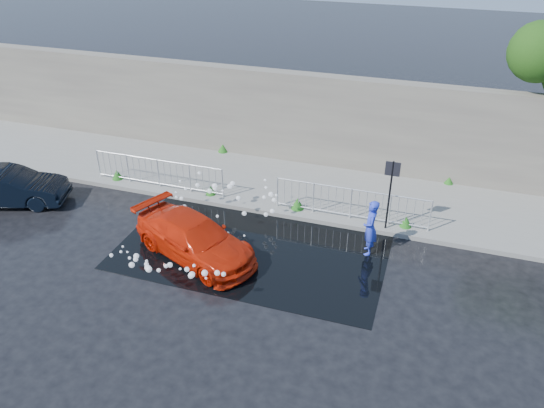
{
  "coord_description": "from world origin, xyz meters",
  "views": [
    {
      "loc": [
        5.22,
        -11.55,
        9.3
      ],
      "look_at": [
        0.74,
        2.03,
        1.0
      ],
      "focal_mm": 35.0,
      "sensor_mm": 36.0,
      "label": 1
    }
  ],
  "objects_px": {
    "sign_post": "(391,184)",
    "person": "(370,228)",
    "dark_car": "(9,187)",
    "red_car": "(195,238)"
  },
  "relations": [
    {
      "from": "person",
      "to": "sign_post",
      "type": "bearing_deg",
      "value": 154.4
    },
    {
      "from": "sign_post",
      "to": "person",
      "type": "distance_m",
      "value": 1.59
    },
    {
      "from": "red_car",
      "to": "dark_car",
      "type": "relative_size",
      "value": 1.08
    },
    {
      "from": "sign_post",
      "to": "person",
      "type": "height_order",
      "value": "sign_post"
    },
    {
      "from": "dark_car",
      "to": "person",
      "type": "relative_size",
      "value": 2.19
    },
    {
      "from": "sign_post",
      "to": "person",
      "type": "bearing_deg",
      "value": -104.49
    },
    {
      "from": "person",
      "to": "dark_car",
      "type": "bearing_deg",
      "value": -96.86
    },
    {
      "from": "red_car",
      "to": "dark_car",
      "type": "bearing_deg",
      "value": 106.73
    },
    {
      "from": "red_car",
      "to": "dark_car",
      "type": "distance_m",
      "value": 7.49
    },
    {
      "from": "sign_post",
      "to": "person",
      "type": "xyz_separation_m",
      "value": [
        -0.34,
        -1.3,
        -0.84
      ]
    }
  ]
}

